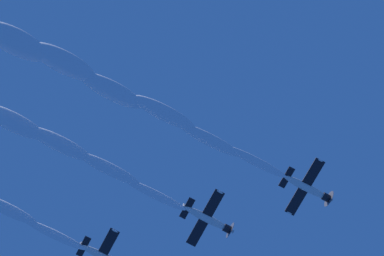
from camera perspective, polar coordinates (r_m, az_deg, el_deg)
airplane_lead at (r=92.16m, az=8.69°, el=-4.48°), size 6.89×7.68×2.09m
airplane_left_wingman at (r=91.66m, az=1.23°, el=-6.87°), size 6.89×7.68×2.28m
smoke_trail_lead at (r=88.88m, az=-10.58°, el=5.26°), size 45.32×15.47×3.55m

